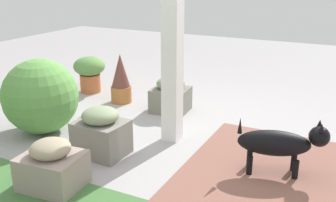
{
  "coord_description": "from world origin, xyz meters",
  "views": [
    {
      "loc": [
        -1.36,
        3.09,
        1.56
      ],
      "look_at": [
        0.16,
        0.05,
        0.41
      ],
      "focal_mm": 41.77,
      "sensor_mm": 36.0,
      "label": 1
    }
  ],
  "objects_px": {
    "stone_planter_nearest": "(171,95)",
    "terracotta_pot_spiky": "(121,79)",
    "stone_planter_mid": "(101,132)",
    "stone_planter_far": "(52,166)",
    "round_shrub": "(40,97)",
    "dog": "(280,143)",
    "porch_pillar": "(173,17)",
    "terracotta_pot_broad": "(90,71)"
  },
  "relations": [
    {
      "from": "stone_planter_nearest",
      "to": "terracotta_pot_spiky",
      "type": "relative_size",
      "value": 0.72
    },
    {
      "from": "stone_planter_mid",
      "to": "stone_planter_far",
      "type": "bearing_deg",
      "value": 89.75
    },
    {
      "from": "round_shrub",
      "to": "dog",
      "type": "bearing_deg",
      "value": -175.7
    },
    {
      "from": "porch_pillar",
      "to": "stone_planter_mid",
      "type": "height_order",
      "value": "porch_pillar"
    },
    {
      "from": "stone_planter_nearest",
      "to": "round_shrub",
      "type": "xyz_separation_m",
      "value": [
        0.88,
        1.12,
        0.18
      ]
    },
    {
      "from": "round_shrub",
      "to": "dog",
      "type": "distance_m",
      "value": 2.31
    },
    {
      "from": "stone_planter_mid",
      "to": "terracotta_pot_broad",
      "type": "xyz_separation_m",
      "value": [
        1.24,
        -1.46,
        0.08
      ]
    },
    {
      "from": "stone_planter_mid",
      "to": "round_shrub",
      "type": "relative_size",
      "value": 0.6
    },
    {
      "from": "stone_planter_mid",
      "to": "terracotta_pot_broad",
      "type": "height_order",
      "value": "terracotta_pot_broad"
    },
    {
      "from": "stone_planter_far",
      "to": "terracotta_pot_broad",
      "type": "height_order",
      "value": "terracotta_pot_broad"
    },
    {
      "from": "round_shrub",
      "to": "porch_pillar",
      "type": "bearing_deg",
      "value": -161.45
    },
    {
      "from": "stone_planter_mid",
      "to": "terracotta_pot_spiky",
      "type": "xyz_separation_m",
      "value": [
        0.64,
        -1.29,
        0.08
      ]
    },
    {
      "from": "round_shrub",
      "to": "stone_planter_mid",
      "type": "bearing_deg",
      "value": 169.64
    },
    {
      "from": "terracotta_pot_spiky",
      "to": "terracotta_pot_broad",
      "type": "relative_size",
      "value": 1.26
    },
    {
      "from": "terracotta_pot_broad",
      "to": "stone_planter_nearest",
      "type": "bearing_deg",
      "value": 171.62
    },
    {
      "from": "stone_planter_mid",
      "to": "round_shrub",
      "type": "xyz_separation_m",
      "value": [
        0.83,
        -0.15,
        0.17
      ]
    },
    {
      "from": "porch_pillar",
      "to": "terracotta_pot_spiky",
      "type": "height_order",
      "value": "porch_pillar"
    },
    {
      "from": "terracotta_pot_broad",
      "to": "dog",
      "type": "bearing_deg",
      "value": 157.25
    },
    {
      "from": "stone_planter_nearest",
      "to": "dog",
      "type": "bearing_deg",
      "value": 146.35
    },
    {
      "from": "porch_pillar",
      "to": "terracotta_pot_spiky",
      "type": "bearing_deg",
      "value": -34.47
    },
    {
      "from": "round_shrub",
      "to": "terracotta_pot_broad",
      "type": "height_order",
      "value": "round_shrub"
    },
    {
      "from": "terracotta_pot_spiky",
      "to": "dog",
      "type": "relative_size",
      "value": 0.87
    },
    {
      "from": "dog",
      "to": "stone_planter_nearest",
      "type": "bearing_deg",
      "value": -33.65
    },
    {
      "from": "stone_planter_far",
      "to": "porch_pillar",
      "type": "bearing_deg",
      "value": -109.42
    },
    {
      "from": "stone_planter_far",
      "to": "terracotta_pot_broad",
      "type": "relative_size",
      "value": 0.98
    },
    {
      "from": "stone_planter_far",
      "to": "stone_planter_mid",
      "type": "bearing_deg",
      "value": -90.25
    },
    {
      "from": "stone_planter_nearest",
      "to": "terracotta_pot_spiky",
      "type": "height_order",
      "value": "terracotta_pot_spiky"
    },
    {
      "from": "terracotta_pot_spiky",
      "to": "dog",
      "type": "height_order",
      "value": "terracotta_pot_spiky"
    },
    {
      "from": "porch_pillar",
      "to": "round_shrub",
      "type": "distance_m",
      "value": 1.53
    },
    {
      "from": "stone_planter_nearest",
      "to": "round_shrub",
      "type": "height_order",
      "value": "round_shrub"
    },
    {
      "from": "round_shrub",
      "to": "terracotta_pot_broad",
      "type": "bearing_deg",
      "value": -72.61
    },
    {
      "from": "terracotta_pot_broad",
      "to": "stone_planter_far",
      "type": "bearing_deg",
      "value": 120.73
    },
    {
      "from": "stone_planter_far",
      "to": "dog",
      "type": "relative_size",
      "value": 0.68
    },
    {
      "from": "round_shrub",
      "to": "dog",
      "type": "height_order",
      "value": "round_shrub"
    },
    {
      "from": "stone_planter_mid",
      "to": "terracotta_pot_spiky",
      "type": "bearing_deg",
      "value": -63.71
    },
    {
      "from": "stone_planter_mid",
      "to": "dog",
      "type": "distance_m",
      "value": 1.51
    },
    {
      "from": "round_shrub",
      "to": "stone_planter_nearest",
      "type": "bearing_deg",
      "value": -128.08
    },
    {
      "from": "stone_planter_far",
      "to": "round_shrub",
      "type": "distance_m",
      "value": 1.15
    },
    {
      "from": "round_shrub",
      "to": "dog",
      "type": "relative_size",
      "value": 1.07
    },
    {
      "from": "porch_pillar",
      "to": "stone_planter_far",
      "type": "distance_m",
      "value": 1.6
    },
    {
      "from": "dog",
      "to": "terracotta_pot_broad",
      "type": "bearing_deg",
      "value": -22.75
    },
    {
      "from": "stone_planter_nearest",
      "to": "dog",
      "type": "height_order",
      "value": "dog"
    }
  ]
}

